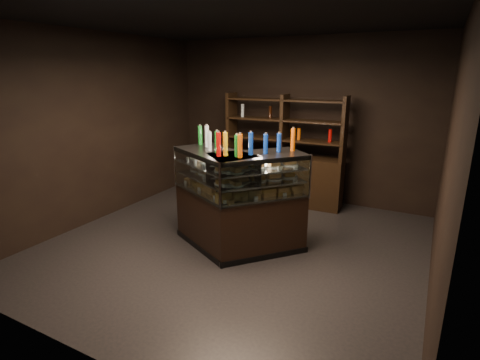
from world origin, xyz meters
name	(u,v)px	position (x,y,z in m)	size (l,w,h in m)	color
ground	(234,245)	(0.00, 0.00, 0.00)	(5.00, 5.00, 0.00)	black
room_shell	(233,107)	(0.00, 0.00, 1.94)	(5.02, 5.02, 3.01)	black
display_case	(236,217)	(0.06, -0.05, 0.46)	(1.93, 1.36, 1.37)	black
food_display	(236,176)	(0.06, -0.06, 1.05)	(1.61, 0.97, 0.43)	#C98C48
bottles_top	(236,142)	(0.06, -0.05, 1.51)	(1.43, 0.83, 0.30)	#147223
potted_conifer	(294,219)	(0.78, 0.31, 0.43)	(0.35, 0.35, 0.75)	black
back_shelving	(283,170)	(-0.09, 2.05, 0.61)	(2.20, 0.50, 2.00)	black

